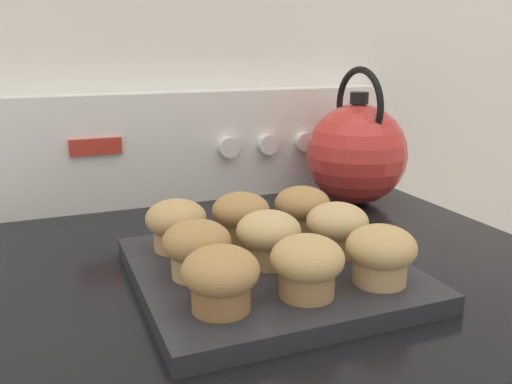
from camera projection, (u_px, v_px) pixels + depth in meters
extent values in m
cube|color=white|center=(181.00, 33.00, 0.99)|extent=(8.00, 0.05, 2.40)
cube|color=black|center=(257.00, 263.00, 0.74)|extent=(0.79, 0.69, 0.02)
cube|color=white|center=(192.00, 146.00, 1.00)|extent=(0.77, 0.05, 0.20)
cube|color=#B72D23|center=(96.00, 147.00, 0.90)|extent=(0.08, 0.01, 0.03)
cylinder|color=white|center=(229.00, 147.00, 0.98)|extent=(0.04, 0.02, 0.04)
cylinder|color=white|center=(268.00, 144.00, 1.01)|extent=(0.04, 0.02, 0.04)
cylinder|color=white|center=(305.00, 142.00, 1.04)|extent=(0.04, 0.02, 0.04)
cylinder|color=white|center=(340.00, 139.00, 1.07)|extent=(0.04, 0.02, 0.04)
cube|color=#28282D|center=(269.00, 272.00, 0.66)|extent=(0.32, 0.32, 0.02)
cylinder|color=olive|center=(221.00, 294.00, 0.54)|extent=(0.06, 0.06, 0.03)
ellipsoid|color=#B2844C|center=(221.00, 270.00, 0.53)|extent=(0.08, 0.08, 0.05)
cylinder|color=#A37A4C|center=(307.00, 281.00, 0.57)|extent=(0.06, 0.06, 0.03)
ellipsoid|color=tan|center=(307.00, 258.00, 0.56)|extent=(0.08, 0.08, 0.05)
cylinder|color=tan|center=(380.00, 268.00, 0.60)|extent=(0.06, 0.06, 0.03)
ellipsoid|color=tan|center=(381.00, 247.00, 0.59)|extent=(0.08, 0.08, 0.05)
cylinder|color=tan|center=(197.00, 262.00, 0.62)|extent=(0.06, 0.06, 0.03)
ellipsoid|color=#B2844C|center=(197.00, 241.00, 0.61)|extent=(0.08, 0.08, 0.05)
cylinder|color=tan|center=(268.00, 251.00, 0.65)|extent=(0.06, 0.06, 0.03)
ellipsoid|color=tan|center=(269.00, 231.00, 0.65)|extent=(0.08, 0.08, 0.05)
cylinder|color=olive|center=(337.00, 241.00, 0.69)|extent=(0.06, 0.06, 0.03)
ellipsoid|color=tan|center=(337.00, 222.00, 0.68)|extent=(0.08, 0.08, 0.05)
cylinder|color=tan|center=(177.00, 237.00, 0.70)|extent=(0.06, 0.06, 0.03)
ellipsoid|color=tan|center=(176.00, 218.00, 0.69)|extent=(0.08, 0.08, 0.05)
cylinder|color=olive|center=(241.00, 228.00, 0.73)|extent=(0.06, 0.06, 0.03)
ellipsoid|color=#B2844C|center=(241.00, 210.00, 0.73)|extent=(0.08, 0.08, 0.05)
cylinder|color=#A37A4C|center=(302.00, 221.00, 0.77)|extent=(0.06, 0.06, 0.03)
ellipsoid|color=#B2844C|center=(302.00, 204.00, 0.76)|extent=(0.08, 0.08, 0.05)
sphere|color=red|center=(356.00, 154.00, 0.97)|extent=(0.18, 0.18, 0.18)
cylinder|color=black|center=(359.00, 98.00, 0.94)|extent=(0.03, 0.03, 0.02)
cone|color=red|center=(333.00, 135.00, 1.04)|extent=(0.04, 0.07, 0.06)
torus|color=black|center=(359.00, 106.00, 0.95)|extent=(0.02, 0.14, 0.14)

